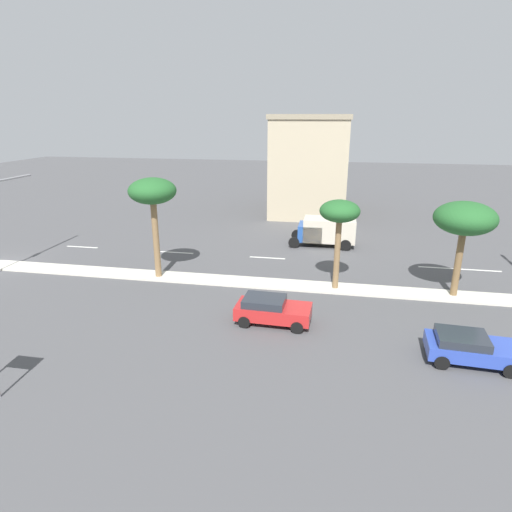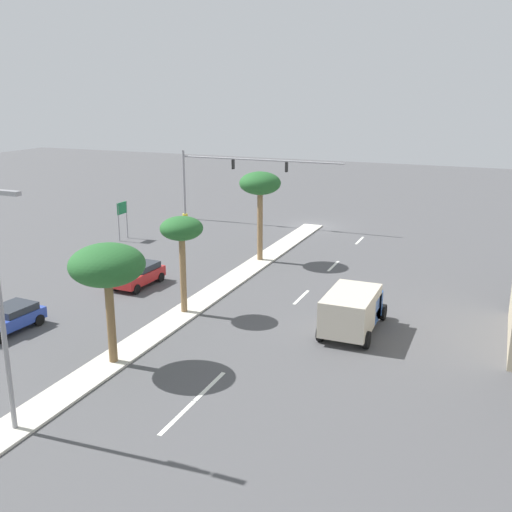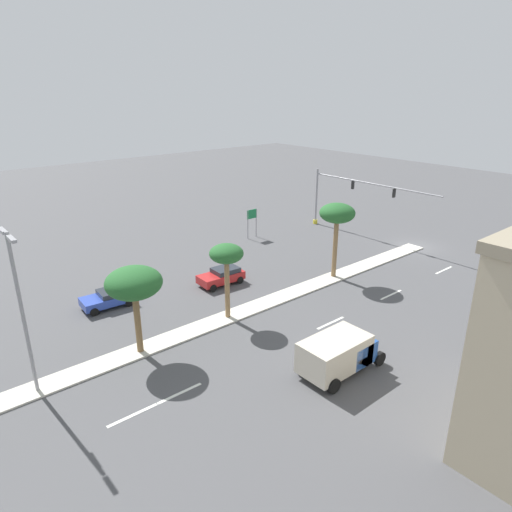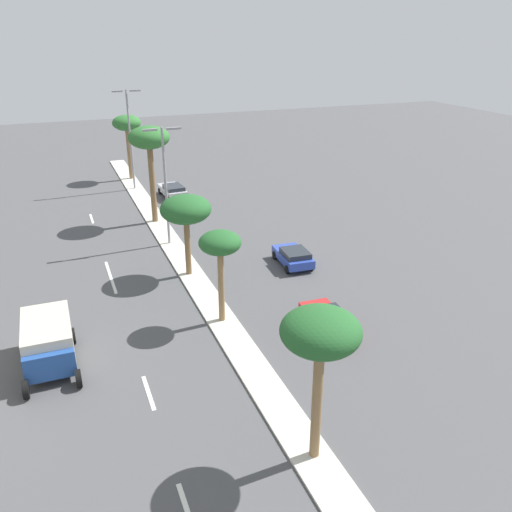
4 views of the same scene
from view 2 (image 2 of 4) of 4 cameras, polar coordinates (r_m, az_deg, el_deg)
The scene contains 15 objects.
ground_plane at distance 33.62m, azimuth -8.66°, elevation -6.64°, with size 160.00×160.00×0.00m, color #4C4C4F.
median_curb at distance 27.89m, azimuth -17.14°, elevation -11.95°, with size 1.80×70.17×0.12m, color beige.
lane_stripe_mid at distance 52.47m, azimuth 9.85°, elevation 1.47°, with size 0.20×2.80×0.01m, color silver.
lane_stripe_far at distance 44.60m, azimuth 7.38°, elevation -0.96°, with size 0.20×2.80×0.01m, color silver.
lane_stripe_inboard at distance 37.81m, azimuth 4.34°, elevation -3.94°, with size 0.20×2.80×0.01m, color silver.
lane_stripe_left at distance 27.07m, azimuth -4.41°, elevation -12.25°, with size 0.20×2.80×0.01m, color silver.
lane_stripe_outboard at distance 24.90m, azimuth -7.48°, elevation -15.01°, with size 0.20×2.80×0.01m, color silver.
traffic_signal_gantry at distance 58.31m, azimuth -3.37°, elevation 7.47°, with size 16.47×0.53×6.86m.
directional_road_sign at distance 52.80m, azimuth -12.63°, elevation 4.03°, with size 0.10×1.35×3.30m.
palm_tree_center at distance 44.33m, azimuth 0.39°, elevation 6.74°, with size 3.08×3.08×6.68m.
palm_tree_far at distance 33.95m, azimuth -7.11°, elevation 2.33°, with size 2.44×2.44×5.64m.
palm_tree_front at distance 28.11m, azimuth -14.01°, elevation -0.96°, with size 3.51×3.51×5.76m.
sedan_red_trailing at distance 40.48m, azimuth -11.15°, elevation -1.74°, with size 2.11×4.02×1.41m.
sedan_blue_inboard at distance 35.10m, azimuth -22.55°, elevation -5.48°, with size 2.27×4.00×1.32m.
box_truck at distance 32.48m, azimuth 9.18°, elevation -5.02°, with size 2.69×5.45×2.34m.
Camera 2 is at (-16.51, 53.70, 12.65)m, focal length 41.97 mm.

